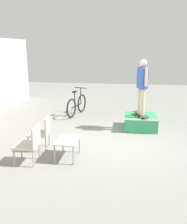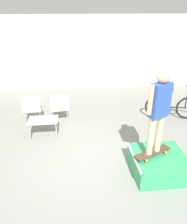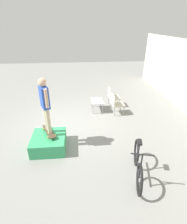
{
  "view_description": "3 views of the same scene",
  "coord_description": "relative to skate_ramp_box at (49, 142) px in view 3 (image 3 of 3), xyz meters",
  "views": [
    {
      "loc": [
        -6.54,
        -0.29,
        2.6
      ],
      "look_at": [
        0.39,
        0.73,
        0.8
      ],
      "focal_mm": 40.0,
      "sensor_mm": 36.0,
      "label": 1
    },
    {
      "loc": [
        -0.23,
        -4.23,
        3.25
      ],
      "look_at": [
        0.31,
        0.99,
        0.71
      ],
      "focal_mm": 35.0,
      "sensor_mm": 36.0,
      "label": 2
    },
    {
      "loc": [
        6.17,
        0.34,
        3.63
      ],
      "look_at": [
        0.6,
        0.84,
        0.75
      ],
      "focal_mm": 28.0,
      "sensor_mm": 36.0,
      "label": 3
    }
  ],
  "objects": [
    {
      "name": "ground_plane",
      "position": [
        -1.53,
        0.68,
        -0.22
      ],
      "size": [
        24.0,
        24.0,
        0.0
      ],
      "primitive_type": "plane",
      "color": "gray"
    },
    {
      "name": "patio_chair_left",
      "position": [
        -2.99,
        2.61,
        0.29
      ],
      "size": [
        0.55,
        0.55,
        0.9
      ],
      "rotation": [
        0.0,
        0.0,
        3.19
      ],
      "color": "#99999E",
      "rests_on": "ground_plane"
    },
    {
      "name": "person_skater",
      "position": [
        -0.16,
        0.01,
        1.34
      ],
      "size": [
        0.53,
        0.34,
        1.73
      ],
      "rotation": [
        0.0,
        0.0,
        0.43
      ],
      "color": "#C6B793",
      "rests_on": "skateboard_on_ramp"
    },
    {
      "name": "bicycle",
      "position": [
        1.38,
        2.45,
        0.18
      ],
      "size": [
        1.68,
        0.57,
        1.05
      ],
      "rotation": [
        0.0,
        0.0,
        -0.23
      ],
      "color": "black",
      "rests_on": "ground_plane"
    },
    {
      "name": "skateboard_on_ramp",
      "position": [
        -0.16,
        0.01,
        0.3
      ],
      "size": [
        0.87,
        0.53,
        0.07
      ],
      "rotation": [
        0.0,
        0.0,
        0.42
      ],
      "color": "#473828",
      "rests_on": "skate_ramp_box"
    },
    {
      "name": "skate_ramp_box",
      "position": [
        0.0,
        0.0,
        0.0
      ],
      "size": [
        1.13,
        1.04,
        0.46
      ],
      "color": "#339E60",
      "rests_on": "ground_plane"
    },
    {
      "name": "patio_chair_right",
      "position": [
        -2.18,
        2.61,
        0.29
      ],
      "size": [
        0.58,
        0.58,
        0.9
      ],
      "rotation": [
        0.0,
        0.0,
        3.26
      ],
      "color": "#99999E",
      "rests_on": "ground_plane"
    },
    {
      "name": "coffee_table",
      "position": [
        -2.59,
        1.83,
        0.19
      ],
      "size": [
        0.81,
        0.54,
        0.47
      ],
      "color": "#9E9EA3",
      "rests_on": "ground_plane"
    }
  ]
}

